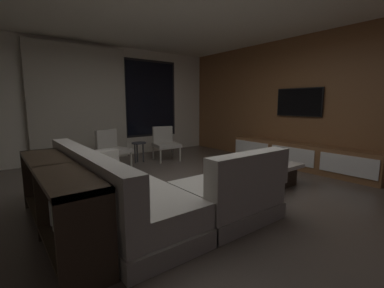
{
  "coord_description": "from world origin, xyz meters",
  "views": [
    {
      "loc": [
        -2.2,
        -2.78,
        1.33
      ],
      "look_at": [
        0.53,
        0.76,
        0.63
      ],
      "focal_mm": 24.58,
      "sensor_mm": 36.0,
      "label": 1
    }
  ],
  "objects_px": {
    "accent_chair_near_window": "(165,141)",
    "console_table_behind_couch": "(57,197)",
    "sectional_couch": "(146,193)",
    "mounted_tv": "(299,102)",
    "side_stool": "(139,146)",
    "coffee_table": "(253,172)",
    "accent_chair_by_curtain": "(111,147)",
    "media_console": "(300,156)",
    "book_stack_on_coffee_table": "(242,160)"
  },
  "relations": [
    {
      "from": "accent_chair_near_window",
      "to": "console_table_behind_couch",
      "type": "xyz_separation_m",
      "value": [
        -2.78,
        -2.45,
        -0.03
      ]
    },
    {
      "from": "sectional_couch",
      "to": "mounted_tv",
      "type": "distance_m",
      "value": 3.95
    },
    {
      "from": "side_stool",
      "to": "console_table_behind_couch",
      "type": "bearing_deg",
      "value": -130.12
    },
    {
      "from": "coffee_table",
      "to": "accent_chair_by_curtain",
      "type": "bearing_deg",
      "value": 119.62
    },
    {
      "from": "console_table_behind_couch",
      "to": "coffee_table",
      "type": "bearing_deg",
      "value": -0.97
    },
    {
      "from": "accent_chair_by_curtain",
      "to": "console_table_behind_couch",
      "type": "bearing_deg",
      "value": -120.87
    },
    {
      "from": "coffee_table",
      "to": "media_console",
      "type": "xyz_separation_m",
      "value": [
        1.57,
        0.08,
        0.06
      ]
    },
    {
      "from": "sectional_couch",
      "to": "accent_chair_by_curtain",
      "type": "bearing_deg",
      "value": 77.56
    },
    {
      "from": "accent_chair_by_curtain",
      "to": "console_table_behind_couch",
      "type": "relative_size",
      "value": 0.37
    },
    {
      "from": "sectional_couch",
      "to": "book_stack_on_coffee_table",
      "type": "distance_m",
      "value": 1.96
    },
    {
      "from": "book_stack_on_coffee_table",
      "to": "side_stool",
      "type": "height_order",
      "value": "side_stool"
    },
    {
      "from": "sectional_couch",
      "to": "accent_chair_by_curtain",
      "type": "xyz_separation_m",
      "value": [
        0.58,
        2.63,
        0.14
      ]
    },
    {
      "from": "sectional_couch",
      "to": "mounted_tv",
      "type": "height_order",
      "value": "mounted_tv"
    },
    {
      "from": "accent_chair_near_window",
      "to": "media_console",
      "type": "relative_size",
      "value": 0.25
    },
    {
      "from": "sectional_couch",
      "to": "side_stool",
      "type": "relative_size",
      "value": 5.43
    },
    {
      "from": "mounted_tv",
      "to": "coffee_table",
      "type": "bearing_deg",
      "value": -170.87
    },
    {
      "from": "sectional_couch",
      "to": "accent_chair_near_window",
      "type": "distance_m",
      "value": 3.19
    },
    {
      "from": "accent_chair_near_window",
      "to": "side_stool",
      "type": "distance_m",
      "value": 0.65
    },
    {
      "from": "accent_chair_near_window",
      "to": "mounted_tv",
      "type": "distance_m",
      "value": 3.07
    },
    {
      "from": "accent_chair_by_curtain",
      "to": "side_stool",
      "type": "height_order",
      "value": "accent_chair_by_curtain"
    },
    {
      "from": "console_table_behind_couch",
      "to": "media_console",
      "type": "bearing_deg",
      "value": 0.44
    },
    {
      "from": "accent_chair_by_curtain",
      "to": "side_stool",
      "type": "relative_size",
      "value": 1.7
    },
    {
      "from": "mounted_tv",
      "to": "console_table_behind_couch",
      "type": "xyz_separation_m",
      "value": [
        -4.7,
        -0.23,
        -0.94
      ]
    },
    {
      "from": "coffee_table",
      "to": "book_stack_on_coffee_table",
      "type": "relative_size",
      "value": 4.37
    },
    {
      "from": "media_console",
      "to": "console_table_behind_couch",
      "type": "distance_m",
      "value": 4.52
    },
    {
      "from": "coffee_table",
      "to": "side_stool",
      "type": "relative_size",
      "value": 2.52
    },
    {
      "from": "sectional_couch",
      "to": "coffee_table",
      "type": "xyz_separation_m",
      "value": [
        2.03,
        0.08,
        -0.1
      ]
    },
    {
      "from": "book_stack_on_coffee_table",
      "to": "mounted_tv",
      "type": "distance_m",
      "value": 2.08
    },
    {
      "from": "coffee_table",
      "to": "side_stool",
      "type": "bearing_deg",
      "value": 107.07
    },
    {
      "from": "console_table_behind_couch",
      "to": "side_stool",
      "type": "bearing_deg",
      "value": 49.88
    },
    {
      "from": "sectional_couch",
      "to": "coffee_table",
      "type": "relative_size",
      "value": 2.16
    },
    {
      "from": "accent_chair_near_window",
      "to": "side_stool",
      "type": "height_order",
      "value": "accent_chair_near_window"
    },
    {
      "from": "coffee_table",
      "to": "accent_chair_near_window",
      "type": "bearing_deg",
      "value": 93.68
    },
    {
      "from": "side_stool",
      "to": "coffee_table",
      "type": "bearing_deg",
      "value": -72.93
    },
    {
      "from": "book_stack_on_coffee_table",
      "to": "mounted_tv",
      "type": "bearing_deg",
      "value": 3.66
    },
    {
      "from": "accent_chair_by_curtain",
      "to": "media_console",
      "type": "distance_m",
      "value": 3.9
    },
    {
      "from": "book_stack_on_coffee_table",
      "to": "accent_chair_by_curtain",
      "type": "relative_size",
      "value": 0.34
    },
    {
      "from": "accent_chair_near_window",
      "to": "media_console",
      "type": "bearing_deg",
      "value": -54.34
    },
    {
      "from": "accent_chair_by_curtain",
      "to": "media_console",
      "type": "xyz_separation_m",
      "value": [
        3.02,
        -2.46,
        -0.18
      ]
    },
    {
      "from": "accent_chair_near_window",
      "to": "accent_chair_by_curtain",
      "type": "xyz_separation_m",
      "value": [
        -1.29,
        0.04,
        0.0
      ]
    },
    {
      "from": "accent_chair_by_curtain",
      "to": "media_console",
      "type": "relative_size",
      "value": 0.25
    },
    {
      "from": "accent_chair_by_curtain",
      "to": "mounted_tv",
      "type": "height_order",
      "value": "mounted_tv"
    },
    {
      "from": "sectional_couch",
      "to": "accent_chair_near_window",
      "type": "height_order",
      "value": "sectional_couch"
    },
    {
      "from": "coffee_table",
      "to": "mounted_tv",
      "type": "distance_m",
      "value": 2.12
    },
    {
      "from": "accent_chair_by_curtain",
      "to": "media_console",
      "type": "bearing_deg",
      "value": -39.17
    },
    {
      "from": "sectional_couch",
      "to": "media_console",
      "type": "bearing_deg",
      "value": 2.63
    },
    {
      "from": "side_stool",
      "to": "media_console",
      "type": "height_order",
      "value": "media_console"
    },
    {
      "from": "book_stack_on_coffee_table",
      "to": "accent_chair_near_window",
      "type": "bearing_deg",
      "value": 91.75
    },
    {
      "from": "sectional_couch",
      "to": "accent_chair_near_window",
      "type": "bearing_deg",
      "value": 54.15
    },
    {
      "from": "sectional_couch",
      "to": "console_table_behind_couch",
      "type": "distance_m",
      "value": 0.93
    }
  ]
}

